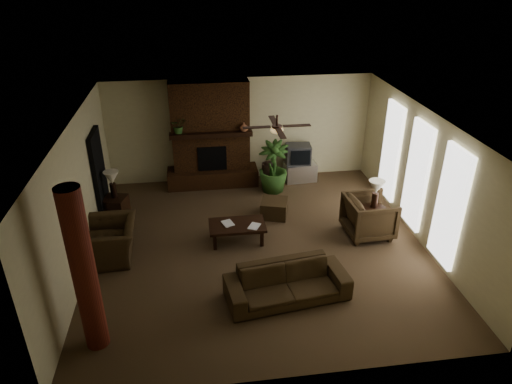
{
  "coord_description": "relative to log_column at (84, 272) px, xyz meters",
  "views": [
    {
      "loc": [
        -1.19,
        -8.23,
        5.57
      ],
      "look_at": [
        0.0,
        0.4,
        1.1
      ],
      "focal_mm": 32.51,
      "sensor_mm": 36.0,
      "label": 1
    }
  ],
  "objects": [
    {
      "name": "coffee_table",
      "position": [
        2.52,
        2.65,
        -1.03
      ],
      "size": [
        1.2,
        0.7,
        0.43
      ],
      "color": "black",
      "rests_on": "ground"
    },
    {
      "name": "floor_vase",
      "position": [
        3.6,
        5.15,
        -0.97
      ],
      "size": [
        0.34,
        0.34,
        0.77
      ],
      "color": "#30201B",
      "rests_on": "ground"
    },
    {
      "name": "doorway",
      "position": [
        -0.49,
        4.2,
        -0.35
      ],
      "size": [
        0.1,
        1.0,
        2.1
      ],
      "primitive_type": "cube",
      "color": "black",
      "rests_on": "ground"
    },
    {
      "name": "fireplace",
      "position": [
        2.15,
        5.62,
        -0.24
      ],
      "size": [
        2.4,
        0.7,
        2.8
      ],
      "color": "#492813",
      "rests_on": "ground"
    },
    {
      "name": "armchair_left",
      "position": [
        -0.1,
        2.43,
        -0.88
      ],
      "size": [
        0.82,
        1.22,
        1.04
      ],
      "primitive_type": "imported",
      "rotation": [
        0.0,
        0.0,
        -1.53
      ],
      "color": "#3E2E1A",
      "rests_on": "ground"
    },
    {
      "name": "book_a",
      "position": [
        2.22,
        2.65,
        -0.83
      ],
      "size": [
        0.21,
        0.09,
        0.29
      ],
      "primitive_type": "imported",
      "rotation": [
        0.0,
        0.0,
        0.32
      ],
      "color": "#999999",
      "rests_on": "coffee_table"
    },
    {
      "name": "lamp_right",
      "position": [
        5.61,
        2.77,
        -0.4
      ],
      "size": [
        0.44,
        0.44,
        0.65
      ],
      "color": "#2F1D15",
      "rests_on": "side_table_right"
    },
    {
      "name": "windows",
      "position": [
        6.4,
        2.6,
        -0.05
      ],
      "size": [
        0.08,
        3.65,
        2.35
      ],
      "color": "white",
      "rests_on": "ground"
    },
    {
      "name": "mantel_vase",
      "position": [
        2.99,
        5.32,
        0.27
      ],
      "size": [
        0.28,
        0.28,
        0.22
      ],
      "primitive_type": "imported",
      "rotation": [
        0.0,
        0.0,
        0.29
      ],
      "color": "#95583B",
      "rests_on": "fireplace"
    },
    {
      "name": "room_shell",
      "position": [
        2.95,
        2.4,
        0.0
      ],
      "size": [
        7.0,
        7.0,
        7.0
      ],
      "color": "brown",
      "rests_on": "ground"
    },
    {
      "name": "floor_plant",
      "position": [
        3.69,
        4.96,
        -1.02
      ],
      "size": [
        1.21,
        1.55,
        0.76
      ],
      "primitive_type": "imported",
      "rotation": [
        0.0,
        0.0,
        -0.38
      ],
      "color": "#305522",
      "rests_on": "ground"
    },
    {
      "name": "side_table_right",
      "position": [
        5.6,
        2.74,
        -1.12
      ],
      "size": [
        0.64,
        0.64,
        0.55
      ],
      "primitive_type": "cube",
      "rotation": [
        0.0,
        0.0,
        0.35
      ],
      "color": "black",
      "rests_on": "ground"
    },
    {
      "name": "log_column",
      "position": [
        0.0,
        0.0,
        0.0
      ],
      "size": [
        0.36,
        0.36,
        2.8
      ],
      "primitive_type": "cylinder",
      "color": "maroon",
      "rests_on": "ground"
    },
    {
      "name": "side_table_left",
      "position": [
        -0.2,
        4.02,
        -1.12
      ],
      "size": [
        0.61,
        0.61,
        0.55
      ],
      "primitive_type": "cube",
      "rotation": [
        0.0,
        0.0,
        -0.27
      ],
      "color": "black",
      "rests_on": "ground"
    },
    {
      "name": "armchair_right",
      "position": [
        5.42,
        2.54,
        -0.9
      ],
      "size": [
        0.97,
        1.03,
        1.01
      ],
      "primitive_type": "imported",
      "rotation": [
        0.0,
        0.0,
        1.63
      ],
      "color": "#3E2E1A",
      "rests_on": "ground"
    },
    {
      "name": "ceiling_fan",
      "position": [
        3.35,
        2.7,
        1.13
      ],
      "size": [
        1.35,
        1.35,
        0.37
      ],
      "color": "#2F1D15",
      "rests_on": "ceiling"
    },
    {
      "name": "tv",
      "position": [
        4.48,
        5.52,
        -0.64
      ],
      "size": [
        0.69,
        0.58,
        0.52
      ],
      "color": "#39393B",
      "rests_on": "tv_stand"
    },
    {
      "name": "sofa",
      "position": [
        3.22,
        0.68,
        -0.97
      ],
      "size": [
        2.27,
        0.94,
        0.86
      ],
      "primitive_type": "imported",
      "rotation": [
        0.0,
        0.0,
        0.14
      ],
      "color": "#3E2E1A",
      "rests_on": "ground"
    },
    {
      "name": "lamp_left",
      "position": [
        -0.2,
        4.06,
        -0.4
      ],
      "size": [
        0.39,
        0.39,
        0.65
      ],
      "color": "#2F1D15",
      "rests_on": "side_table_left"
    },
    {
      "name": "ottoman",
      "position": [
        3.5,
        3.65,
        -1.2
      ],
      "size": [
        0.74,
        0.74,
        0.4
      ],
      "primitive_type": "cube",
      "rotation": [
        0.0,
        0.0,
        -0.29
      ],
      "color": "#3E2E1A",
      "rests_on": "ground"
    },
    {
      "name": "mantel_plant",
      "position": [
        1.35,
        5.4,
        0.32
      ],
      "size": [
        0.41,
        0.45,
        0.33
      ],
      "primitive_type": "imported",
      "rotation": [
        0.0,
        0.0,
        0.08
      ],
      "color": "#305522",
      "rests_on": "fireplace"
    },
    {
      "name": "book_b",
      "position": [
        2.78,
        2.54,
        -0.82
      ],
      "size": [
        0.2,
        0.12,
        0.29
      ],
      "primitive_type": "imported",
      "rotation": [
        0.0,
        0.0,
        -0.5
      ],
      "color": "#999999",
      "rests_on": "coffee_table"
    },
    {
      "name": "tv_stand",
      "position": [
        4.54,
        5.49,
        -1.15
      ],
      "size": [
        0.89,
        0.56,
        0.5
      ],
      "primitive_type": "cube",
      "rotation": [
        0.0,
        0.0,
        0.08
      ],
      "color": "silver",
      "rests_on": "ground"
    }
  ]
}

